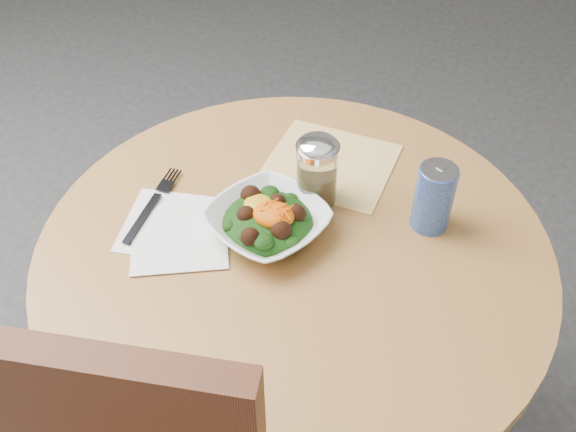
{
  "coord_description": "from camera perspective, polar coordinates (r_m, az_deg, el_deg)",
  "views": [
    {
      "loc": [
        0.26,
        -0.72,
        1.57
      ],
      "look_at": [
        -0.01,
        0.0,
        0.81
      ],
      "focal_mm": 40.0,
      "sensor_mm": 36.0,
      "label": 1
    }
  ],
  "objects": [
    {
      "name": "paper_napkins",
      "position": [
        1.16,
        -10.0,
        -1.29
      ],
      "size": [
        0.24,
        0.23,
        0.0
      ],
      "color": "white",
      "rests_on": "table"
    },
    {
      "name": "table",
      "position": [
        1.27,
        0.46,
        -8.5
      ],
      "size": [
        0.9,
        0.9,
        0.75
      ],
      "color": "black",
      "rests_on": "ground"
    },
    {
      "name": "beverage_can",
      "position": [
        1.14,
        12.83,
        1.64
      ],
      "size": [
        0.07,
        0.07,
        0.13
      ],
      "color": "navy",
      "rests_on": "table"
    },
    {
      "name": "cloth_napkin",
      "position": [
        1.28,
        3.75,
        4.66
      ],
      "size": [
        0.25,
        0.23,
        0.0
      ],
      "primitive_type": "cube",
      "rotation": [
        0.0,
        0.0,
        -0.03
      ],
      "color": "orange",
      "rests_on": "table"
    },
    {
      "name": "salad_bowl",
      "position": [
        1.12,
        -1.82,
        -0.45
      ],
      "size": [
        0.26,
        0.26,
        0.07
      ],
      "color": "white",
      "rests_on": "table"
    },
    {
      "name": "fork",
      "position": [
        1.21,
        -11.81,
        1.25
      ],
      "size": [
        0.03,
        0.21,
        0.0
      ],
      "color": "black",
      "rests_on": "table"
    },
    {
      "name": "spice_shaker",
      "position": [
        1.15,
        2.58,
        3.99
      ],
      "size": [
        0.08,
        0.08,
        0.14
      ],
      "color": "silver",
      "rests_on": "table"
    }
  ]
}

